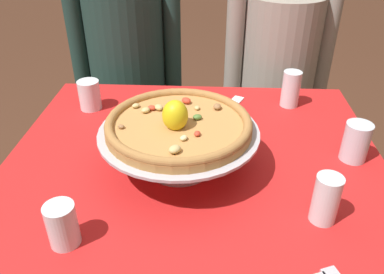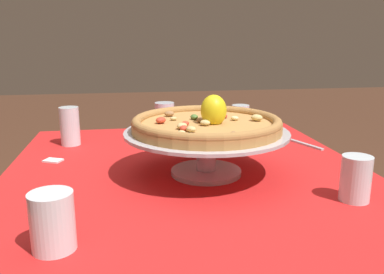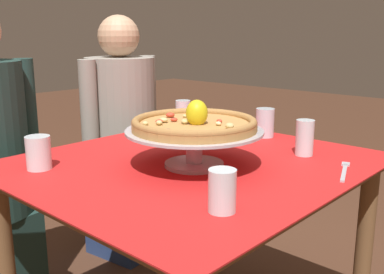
{
  "view_description": "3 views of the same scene",
  "coord_description": "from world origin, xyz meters",
  "px_view_note": "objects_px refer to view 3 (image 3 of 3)",
  "views": [
    {
      "loc": [
        0.04,
        -0.92,
        1.37
      ],
      "look_at": [
        -0.0,
        -0.06,
        0.84
      ],
      "focal_mm": 36.34,
      "sensor_mm": 36.0,
      "label": 1
    },
    {
      "loc": [
        -1.04,
        0.15,
        1.09
      ],
      "look_at": [
        -0.07,
        -0.0,
        0.84
      ],
      "focal_mm": 37.83,
      "sensor_mm": 36.0,
      "label": 2
    },
    {
      "loc": [
        -1.03,
        -0.94,
        1.14
      ],
      "look_at": [
        -0.01,
        -0.01,
        0.81
      ],
      "focal_mm": 41.79,
      "sensor_mm": 36.0,
      "label": 3
    }
  ],
  "objects_px": {
    "water_glass_side_right": "(265,124)",
    "water_glass_front_left": "(222,193)",
    "water_glass_front_right": "(305,140)",
    "diner_right": "(123,143)",
    "pizza": "(194,123)",
    "pizza_stand": "(194,139)",
    "water_glass_back_right": "(183,117)",
    "dinner_fork": "(344,170)",
    "water_glass_back_left": "(39,154)",
    "sugar_packet": "(147,135)"
  },
  "relations": [
    {
      "from": "pizza_stand",
      "to": "pizza",
      "type": "distance_m",
      "value": 0.05
    },
    {
      "from": "water_glass_back_left",
      "to": "sugar_packet",
      "type": "xyz_separation_m",
      "value": [
        0.52,
        0.09,
        -0.04
      ]
    },
    {
      "from": "pizza",
      "to": "water_glass_side_right",
      "type": "relative_size",
      "value": 3.37
    },
    {
      "from": "water_glass_back_right",
      "to": "water_glass_back_left",
      "type": "xyz_separation_m",
      "value": [
        -0.7,
        -0.06,
        -0.01
      ]
    },
    {
      "from": "water_glass_side_right",
      "to": "water_glass_front_left",
      "type": "bearing_deg",
      "value": -153.75
    },
    {
      "from": "water_glass_front_right",
      "to": "diner_right",
      "type": "relative_size",
      "value": 0.1
    },
    {
      "from": "water_glass_front_left",
      "to": "water_glass_back_right",
      "type": "xyz_separation_m",
      "value": [
        0.59,
        0.68,
        0.01
      ]
    },
    {
      "from": "water_glass_front_right",
      "to": "pizza_stand",
      "type": "bearing_deg",
      "value": 151.43
    },
    {
      "from": "water_glass_front_left",
      "to": "water_glass_side_right",
      "type": "distance_m",
      "value": 0.8
    },
    {
      "from": "dinner_fork",
      "to": "sugar_packet",
      "type": "distance_m",
      "value": 0.79
    },
    {
      "from": "water_glass_back_right",
      "to": "water_glass_side_right",
      "type": "xyz_separation_m",
      "value": [
        0.13,
        -0.33,
        -0.0
      ]
    },
    {
      "from": "water_glass_back_left",
      "to": "pizza_stand",
      "type": "bearing_deg",
      "value": -44.22
    },
    {
      "from": "pizza",
      "to": "water_glass_back_left",
      "type": "bearing_deg",
      "value": 135.69
    },
    {
      "from": "sugar_packet",
      "to": "pizza",
      "type": "bearing_deg",
      "value": -113.21
    },
    {
      "from": "sugar_packet",
      "to": "water_glass_back_left",
      "type": "bearing_deg",
      "value": -170.38
    },
    {
      "from": "water_glass_back_right",
      "to": "sugar_packet",
      "type": "relative_size",
      "value": 2.55
    },
    {
      "from": "water_glass_front_left",
      "to": "diner_right",
      "type": "xyz_separation_m",
      "value": [
        0.61,
        1.13,
        -0.18
      ]
    },
    {
      "from": "water_glass_back_right",
      "to": "dinner_fork",
      "type": "relative_size",
      "value": 0.67
    },
    {
      "from": "pizza",
      "to": "diner_right",
      "type": "relative_size",
      "value": 0.31
    },
    {
      "from": "water_glass_front_left",
      "to": "water_glass_back_right",
      "type": "distance_m",
      "value": 0.9
    },
    {
      "from": "pizza",
      "to": "dinner_fork",
      "type": "bearing_deg",
      "value": -54.42
    },
    {
      "from": "water_glass_side_right",
      "to": "diner_right",
      "type": "relative_size",
      "value": 0.09
    },
    {
      "from": "pizza_stand",
      "to": "water_glass_front_right",
      "type": "height_order",
      "value": "water_glass_front_right"
    },
    {
      "from": "diner_right",
      "to": "pizza_stand",
      "type": "bearing_deg",
      "value": -114.88
    },
    {
      "from": "pizza",
      "to": "diner_right",
      "type": "xyz_separation_m",
      "value": [
        0.39,
        0.84,
        -0.28
      ]
    },
    {
      "from": "water_glass_back_right",
      "to": "dinner_fork",
      "type": "height_order",
      "value": "water_glass_back_right"
    },
    {
      "from": "water_glass_front_right",
      "to": "sugar_packet",
      "type": "distance_m",
      "value": 0.63
    },
    {
      "from": "pizza",
      "to": "water_glass_front_right",
      "type": "distance_m",
      "value": 0.41
    },
    {
      "from": "pizza_stand",
      "to": "water_glass_side_right",
      "type": "xyz_separation_m",
      "value": [
        0.49,
        0.06,
        -0.03
      ]
    },
    {
      "from": "water_glass_side_right",
      "to": "sugar_packet",
      "type": "relative_size",
      "value": 2.28
    },
    {
      "from": "water_glass_front_left",
      "to": "dinner_fork",
      "type": "relative_size",
      "value": 0.54
    },
    {
      "from": "water_glass_front_left",
      "to": "water_glass_side_right",
      "type": "xyz_separation_m",
      "value": [
        0.72,
        0.35,
        0.01
      ]
    },
    {
      "from": "water_glass_front_right",
      "to": "water_glass_side_right",
      "type": "bearing_deg",
      "value": 60.43
    },
    {
      "from": "diner_right",
      "to": "water_glass_side_right",
      "type": "bearing_deg",
      "value": -82.49
    },
    {
      "from": "pizza_stand",
      "to": "dinner_fork",
      "type": "relative_size",
      "value": 2.24
    },
    {
      "from": "water_glass_side_right",
      "to": "dinner_fork",
      "type": "relative_size",
      "value": 0.6
    },
    {
      "from": "dinner_fork",
      "to": "diner_right",
      "type": "xyz_separation_m",
      "value": [
        0.12,
        1.21,
        -0.14
      ]
    },
    {
      "from": "pizza",
      "to": "water_glass_side_right",
      "type": "xyz_separation_m",
      "value": [
        0.49,
        0.06,
        -0.09
      ]
    },
    {
      "from": "pizza",
      "to": "water_glass_front_right",
      "type": "bearing_deg",
      "value": -28.47
    },
    {
      "from": "water_glass_side_right",
      "to": "dinner_fork",
      "type": "bearing_deg",
      "value": -117.6
    },
    {
      "from": "pizza",
      "to": "water_glass_back_right",
      "type": "xyz_separation_m",
      "value": [
        0.36,
        0.39,
        -0.08
      ]
    },
    {
      "from": "water_glass_back_left",
      "to": "water_glass_front_left",
      "type": "bearing_deg",
      "value": -79.53
    },
    {
      "from": "water_glass_back_left",
      "to": "dinner_fork",
      "type": "relative_size",
      "value": 0.54
    },
    {
      "from": "water_glass_front_left",
      "to": "water_glass_side_right",
      "type": "height_order",
      "value": "water_glass_side_right"
    },
    {
      "from": "water_glass_front_right",
      "to": "diner_right",
      "type": "height_order",
      "value": "diner_right"
    },
    {
      "from": "water_glass_front_left",
      "to": "water_glass_front_right",
      "type": "distance_m",
      "value": 0.58
    },
    {
      "from": "water_glass_side_right",
      "to": "water_glass_front_right",
      "type": "xyz_separation_m",
      "value": [
        -0.14,
        -0.25,
        0.0
      ]
    },
    {
      "from": "pizza",
      "to": "water_glass_front_left",
      "type": "xyz_separation_m",
      "value": [
        -0.22,
        -0.29,
        -0.09
      ]
    },
    {
      "from": "water_glass_back_right",
      "to": "dinner_fork",
      "type": "bearing_deg",
      "value": -97.36
    },
    {
      "from": "pizza_stand",
      "to": "water_glass_front_left",
      "type": "relative_size",
      "value": 4.18
    }
  ]
}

